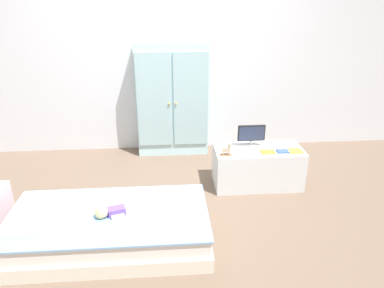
{
  "coord_description": "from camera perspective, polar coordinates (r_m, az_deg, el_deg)",
  "views": [
    {
      "loc": [
        0.04,
        -2.66,
        1.86
      ],
      "look_at": [
        0.26,
        0.29,
        0.58
      ],
      "focal_mm": 32.91,
      "sensor_mm": 36.0,
      "label": 1
    }
  ],
  "objects": [
    {
      "name": "ground_plane",
      "position": [
        3.25,
        -4.35,
        -11.69
      ],
      "size": [
        10.0,
        10.0,
        0.02
      ],
      "primitive_type": "cube",
      "color": "brown"
    },
    {
      "name": "back_wall",
      "position": [
        4.27,
        -5.08,
        16.51
      ],
      "size": [
        6.4,
        0.05,
        2.7
      ],
      "primitive_type": "cube",
      "color": "silver",
      "rests_on": "ground_plane"
    },
    {
      "name": "bed",
      "position": [
        2.93,
        -13.04,
        -13.2
      ],
      "size": [
        1.55,
        0.81,
        0.28
      ],
      "color": "silver",
      "rests_on": "ground_plane"
    },
    {
      "name": "pillow",
      "position": [
        2.99,
        -24.44,
        -10.27
      ],
      "size": [
        0.32,
        0.57,
        0.06
      ],
      "primitive_type": "cube",
      "color": "silver",
      "rests_on": "bed"
    },
    {
      "name": "doll",
      "position": [
        2.81,
        -13.03,
        -10.61
      ],
      "size": [
        0.39,
        0.18,
        0.1
      ],
      "color": "#6B4CB2",
      "rests_on": "bed"
    },
    {
      "name": "wardrobe",
      "position": [
        4.23,
        -3.2,
        7.13
      ],
      "size": [
        0.85,
        0.29,
        1.34
      ],
      "color": "silver",
      "rests_on": "ground_plane"
    },
    {
      "name": "tv_stand",
      "position": [
        3.7,
        10.53,
        -3.59
      ],
      "size": [
        0.89,
        0.43,
        0.4
      ],
      "primitive_type": "cube",
      "color": "silver",
      "rests_on": "ground_plane"
    },
    {
      "name": "tv_monitor",
      "position": [
        3.61,
        9.6,
        1.59
      ],
      "size": [
        0.28,
        0.1,
        0.22
      ],
      "color": "#99999E",
      "rests_on": "tv_stand"
    },
    {
      "name": "rocking_horse_toy",
      "position": [
        3.4,
        5.7,
        -0.86
      ],
      "size": [
        0.11,
        0.04,
        0.13
      ],
      "color": "#8E6642",
      "rests_on": "tv_stand"
    },
    {
      "name": "book_orange",
      "position": [
        3.54,
        12.19,
        -1.26
      ],
      "size": [
        0.14,
        0.1,
        0.01
      ],
      "primitive_type": "cube",
      "color": "orange",
      "rests_on": "tv_stand"
    },
    {
      "name": "book_blue",
      "position": [
        3.59,
        14.5,
        -1.14
      ],
      "size": [
        0.11,
        0.08,
        0.02
      ],
      "primitive_type": "cube",
      "color": "blue",
      "rests_on": "tv_stand"
    },
    {
      "name": "book_yellow",
      "position": [
        3.63,
        16.36,
        -1.08
      ],
      "size": [
        0.14,
        0.11,
        0.01
      ],
      "primitive_type": "cube",
      "color": "gold",
      "rests_on": "tv_stand"
    }
  ]
}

